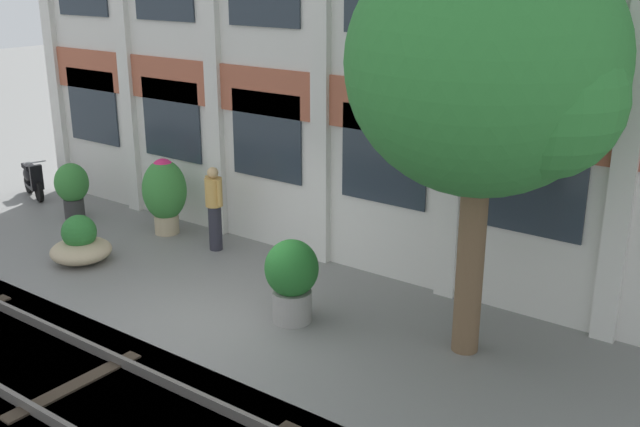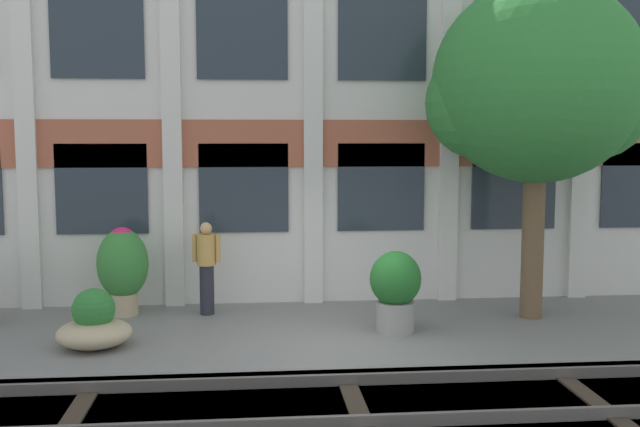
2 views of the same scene
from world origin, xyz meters
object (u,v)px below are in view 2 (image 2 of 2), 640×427
object	(u,v)px
broadleaf_tree	(537,88)
potted_plant_glazed_jar	(395,288)
resident_by_doorway	(207,265)
potted_plant_fluted_column	(123,265)
potted_plant_wide_bowl	(94,325)

from	to	relation	value
broadleaf_tree	potted_plant_glazed_jar	bearing A→B (deg)	-163.50
broadleaf_tree	resident_by_doorway	size ratio (longest dim) A/B	3.51
potted_plant_fluted_column	potted_plant_glazed_jar	size ratio (longest dim) A/B	1.19
resident_by_doorway	potted_plant_wide_bowl	bearing A→B (deg)	-24.07
potted_plant_glazed_jar	resident_by_doorway	world-z (taller)	resident_by_doorway
potted_plant_wide_bowl	broadleaf_tree	bearing A→B (deg)	9.35
broadleaf_tree	resident_by_doorway	bearing A→B (deg)	172.45
potted_plant_fluted_column	potted_plant_wide_bowl	size ratio (longest dim) A/B	1.41
potted_plant_fluted_column	broadleaf_tree	bearing A→B (deg)	-6.61
potted_plant_fluted_column	resident_by_doorway	bearing A→B (deg)	-2.97
broadleaf_tree	potted_plant_glazed_jar	xyz separation A→B (m)	(-2.63, -0.78, -3.32)
potted_plant_wide_bowl	resident_by_doorway	xyz separation A→B (m)	(1.62, 1.99, 0.57)
broadleaf_tree	potted_plant_glazed_jar	distance (m)	4.31
broadleaf_tree	resident_by_doorway	xyz separation A→B (m)	(-5.81, 0.77, -3.16)
resident_by_doorway	broadleaf_tree	bearing A→B (deg)	97.41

